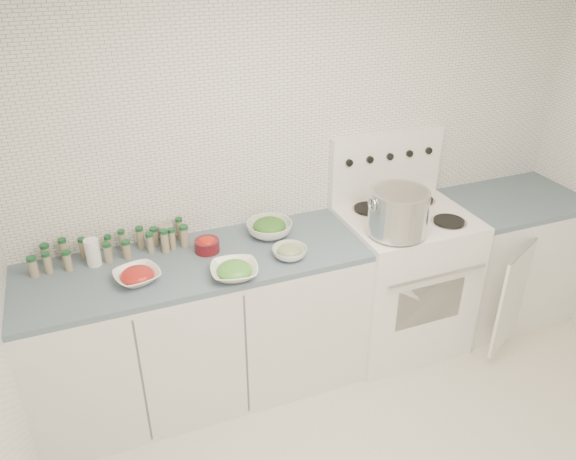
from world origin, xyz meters
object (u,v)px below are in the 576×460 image
(stock_pot, at_px, (398,210))
(bowl_snowpea, at_px, (234,270))
(bowl_tomato, at_px, (137,276))
(stove, at_px, (400,276))

(stock_pot, distance_m, bowl_snowpea, 0.98)
(bowl_tomato, xyz_separation_m, bowl_snowpea, (0.47, -0.14, 0.00))
(bowl_tomato, bearing_deg, stock_pot, -4.02)
(stove, bearing_deg, bowl_snowpea, -169.35)
(stove, bearing_deg, bowl_tomato, -177.19)
(bowl_tomato, bearing_deg, stove, 2.81)
(stock_pot, bearing_deg, stove, 44.24)
(stove, distance_m, stock_pot, 0.64)
(stock_pot, height_order, bowl_snowpea, stock_pot)
(bowl_tomato, distance_m, bowl_snowpea, 0.48)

